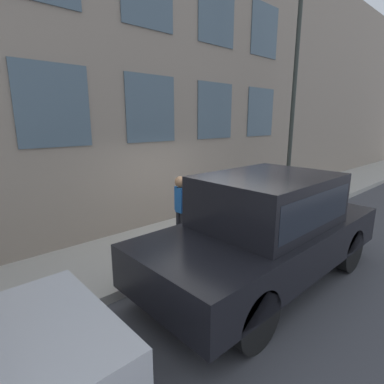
{
  "coord_description": "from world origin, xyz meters",
  "views": [
    {
      "loc": [
        -3.91,
        4.32,
        2.79
      ],
      "look_at": [
        0.6,
        0.16,
        1.33
      ],
      "focal_mm": 28.0,
      "sensor_mm": 36.0,
      "label": 1
    }
  ],
  "objects_px": {
    "fire_hydrant": "(203,225)",
    "parked_car_charcoal_near": "(266,224)",
    "person": "(181,204)",
    "street_lamp": "(296,69)"
  },
  "relations": [
    {
      "from": "parked_car_charcoal_near",
      "to": "street_lamp",
      "type": "distance_m",
      "value": 5.47
    },
    {
      "from": "person",
      "to": "parked_car_charcoal_near",
      "type": "relative_size",
      "value": 0.31
    },
    {
      "from": "person",
      "to": "street_lamp",
      "type": "distance_m",
      "value": 5.33
    },
    {
      "from": "fire_hydrant",
      "to": "person",
      "type": "xyz_separation_m",
      "value": [
        0.32,
        0.37,
        0.48
      ]
    },
    {
      "from": "fire_hydrant",
      "to": "street_lamp",
      "type": "height_order",
      "value": "street_lamp"
    },
    {
      "from": "fire_hydrant",
      "to": "parked_car_charcoal_near",
      "type": "bearing_deg",
      "value": 176.91
    },
    {
      "from": "fire_hydrant",
      "to": "parked_car_charcoal_near",
      "type": "height_order",
      "value": "parked_car_charcoal_near"
    },
    {
      "from": "parked_car_charcoal_near",
      "to": "person",
      "type": "bearing_deg",
      "value": 8.14
    },
    {
      "from": "parked_car_charcoal_near",
      "to": "street_lamp",
      "type": "relative_size",
      "value": 0.73
    },
    {
      "from": "street_lamp",
      "to": "parked_car_charcoal_near",
      "type": "bearing_deg",
      "value": 115.6
    }
  ]
}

